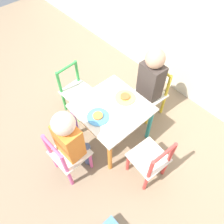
% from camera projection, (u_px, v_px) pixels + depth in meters
% --- Properties ---
extents(ground_plane, '(6.00, 6.00, 0.00)m').
position_uv_depth(ground_plane, '(112.00, 135.00, 2.09)').
color(ground_plane, '#8C755B').
extents(kids_table, '(0.53, 0.53, 0.42)m').
position_uv_depth(kids_table, '(112.00, 112.00, 1.80)').
color(kids_table, silver).
rests_on(kids_table, ground_plane).
extents(chair_pink, '(0.27, 0.27, 0.51)m').
position_uv_depth(chair_pink, '(68.00, 155.00, 1.69)').
color(chair_pink, silver).
rests_on(chair_pink, ground_plane).
extents(chair_yellow, '(0.27, 0.27, 0.51)m').
position_uv_depth(chair_yellow, '(151.00, 94.00, 2.07)').
color(chair_yellow, silver).
rests_on(chair_yellow, ground_plane).
extents(chair_red, '(0.28, 0.28, 0.51)m').
position_uv_depth(chair_red, '(151.00, 160.00, 1.66)').
color(chair_red, silver).
rests_on(chair_red, ground_plane).
extents(chair_green, '(0.28, 0.28, 0.51)m').
position_uv_depth(chair_green, '(76.00, 91.00, 2.09)').
color(chair_green, silver).
rests_on(chair_green, ground_plane).
extents(child_front, '(0.21, 0.22, 0.72)m').
position_uv_depth(child_front, '(70.00, 138.00, 1.57)').
color(child_front, '#4C608E').
rests_on(child_front, ground_plane).
extents(child_back, '(0.21, 0.22, 0.77)m').
position_uv_depth(child_back, '(150.00, 81.00, 1.88)').
color(child_back, '#38383D').
rests_on(child_back, ground_plane).
extents(plate_front, '(0.17, 0.17, 0.03)m').
position_uv_depth(plate_front, '(98.00, 116.00, 1.69)').
color(plate_front, '#4C9EE0').
rests_on(plate_front, kids_table).
extents(plate_back, '(0.17, 0.17, 0.03)m').
position_uv_depth(plate_back, '(125.00, 97.00, 1.80)').
color(plate_back, '#EADB66').
rests_on(plate_back, kids_table).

